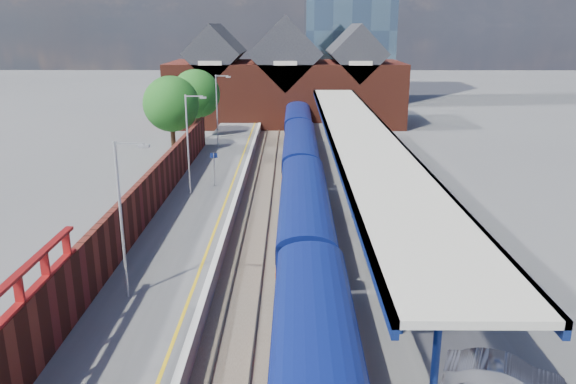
# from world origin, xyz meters

# --- Properties ---
(ground) EXTENTS (240.00, 240.00, 0.00)m
(ground) POSITION_xyz_m (0.00, 30.00, 0.00)
(ground) COLOR #5B5B5E
(ground) RESTS_ON ground
(ballast_bed) EXTENTS (6.00, 76.00, 0.06)m
(ballast_bed) POSITION_xyz_m (0.00, 20.00, 0.03)
(ballast_bed) COLOR #473D33
(ballast_bed) RESTS_ON ground
(rails) EXTENTS (4.51, 76.00, 0.14)m
(rails) POSITION_xyz_m (0.00, 20.00, 0.12)
(rails) COLOR slate
(rails) RESTS_ON ground
(left_platform) EXTENTS (5.00, 76.00, 1.00)m
(left_platform) POSITION_xyz_m (-5.50, 20.00, 0.50)
(left_platform) COLOR #565659
(left_platform) RESTS_ON ground
(right_platform) EXTENTS (6.00, 76.00, 1.00)m
(right_platform) POSITION_xyz_m (6.00, 20.00, 0.50)
(right_platform) COLOR #565659
(right_platform) RESTS_ON ground
(coping_left) EXTENTS (0.30, 76.00, 0.05)m
(coping_left) POSITION_xyz_m (-3.15, 20.00, 1.02)
(coping_left) COLOR silver
(coping_left) RESTS_ON left_platform
(coping_right) EXTENTS (0.30, 76.00, 0.05)m
(coping_right) POSITION_xyz_m (3.15, 20.00, 1.02)
(coping_right) COLOR silver
(coping_right) RESTS_ON right_platform
(yellow_line) EXTENTS (0.14, 76.00, 0.01)m
(yellow_line) POSITION_xyz_m (-3.75, 20.00, 1.01)
(yellow_line) COLOR yellow
(yellow_line) RESTS_ON left_platform
(train) EXTENTS (2.92, 65.92, 3.45)m
(train) POSITION_xyz_m (1.49, 22.75, 2.12)
(train) COLOR navy
(train) RESTS_ON ground
(canopy) EXTENTS (4.50, 52.00, 4.48)m
(canopy) POSITION_xyz_m (5.48, 21.95, 5.25)
(canopy) COLOR navy
(canopy) RESTS_ON right_platform
(lamp_post_b) EXTENTS (1.48, 0.18, 7.00)m
(lamp_post_b) POSITION_xyz_m (-6.36, 6.00, 4.99)
(lamp_post_b) COLOR #A5A8AA
(lamp_post_b) RESTS_ON left_platform
(lamp_post_c) EXTENTS (1.48, 0.18, 7.00)m
(lamp_post_c) POSITION_xyz_m (-6.36, 22.00, 4.99)
(lamp_post_c) COLOR #A5A8AA
(lamp_post_c) RESTS_ON left_platform
(lamp_post_d) EXTENTS (1.48, 0.18, 7.00)m
(lamp_post_d) POSITION_xyz_m (-6.36, 38.00, 4.99)
(lamp_post_d) COLOR #A5A8AA
(lamp_post_d) RESTS_ON left_platform
(platform_sign) EXTENTS (0.55, 0.08, 2.50)m
(platform_sign) POSITION_xyz_m (-5.00, 24.00, 2.69)
(platform_sign) COLOR #A5A8AA
(platform_sign) RESTS_ON left_platform
(brick_wall) EXTENTS (0.35, 50.00, 3.86)m
(brick_wall) POSITION_xyz_m (-8.10, 13.54, 2.45)
(brick_wall) COLOR #592217
(brick_wall) RESTS_ON left_platform
(station_building) EXTENTS (30.00, 12.12, 13.78)m
(station_building) POSITION_xyz_m (0.00, 58.00, 5.45)
(station_building) COLOR #592217
(station_building) RESTS_ON ground
(tree_near) EXTENTS (5.20, 5.20, 8.10)m
(tree_near) POSITION_xyz_m (-10.35, 35.91, 5.35)
(tree_near) COLOR #382314
(tree_near) RESTS_ON ground
(tree_far) EXTENTS (5.20, 5.20, 8.10)m
(tree_far) POSITION_xyz_m (-9.35, 43.91, 5.35)
(tree_far) COLOR #382314
(tree_far) RESTS_ON ground
(parked_car_red) EXTENTS (3.91, 2.38, 1.25)m
(parked_car_red) POSITION_xyz_m (7.80, 7.85, 1.62)
(parked_car_red) COLOR maroon
(parked_car_red) RESTS_ON right_platform
(parked_car_silver) EXTENTS (4.01, 2.61, 1.25)m
(parked_car_silver) POSITION_xyz_m (7.61, -0.86, 1.62)
(parked_car_silver) COLOR #9E9EA2
(parked_car_silver) RESTS_ON right_platform
(parked_car_dark) EXTENTS (5.21, 3.21, 1.41)m
(parked_car_dark) POSITION_xyz_m (7.90, 8.04, 1.70)
(parked_car_dark) COLOR black
(parked_car_dark) RESTS_ON right_platform
(parked_car_blue) EXTENTS (5.02, 3.15, 1.29)m
(parked_car_blue) POSITION_xyz_m (6.77, 15.93, 1.65)
(parked_car_blue) COLOR navy
(parked_car_blue) RESTS_ON right_platform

